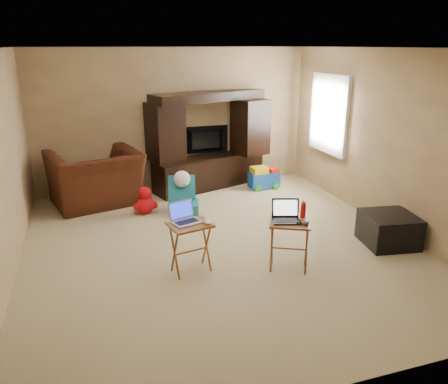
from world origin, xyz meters
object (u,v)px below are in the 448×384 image
object	(u,v)px
laptop_left	(187,213)
push_toy	(264,177)
tray_table_left	(191,248)
child_rocker	(184,195)
mouse_left	(208,222)
plush_toy	(145,200)
laptop_right	(287,212)
tray_table_right	(289,246)
mouse_right	(306,222)
ottoman	(389,229)
recliner	(95,178)
television	(206,140)
entertainment_center	(209,141)
water_bottle	(303,210)

from	to	relation	value
laptop_left	push_toy	bearing A→B (deg)	34.03
tray_table_left	push_toy	bearing A→B (deg)	41.15
child_rocker	mouse_left	xyz separation A→B (m)	(-0.17, -1.97, 0.34)
plush_toy	laptop_right	bearing A→B (deg)	-60.37
tray_table_left	laptop_right	distance (m)	1.18
tray_table_left	tray_table_right	bearing A→B (deg)	-25.98
plush_toy	mouse_right	world-z (taller)	mouse_right
tray_table_right	tray_table_left	bearing A→B (deg)	-167.61
ottoman	laptop_left	world-z (taller)	laptop_left
tray_table_left	laptop_left	xyz separation A→B (m)	(-0.03, 0.03, 0.42)
recliner	mouse_right	xyz separation A→B (m)	(2.19, -3.13, 0.18)
push_toy	television	bearing A→B (deg)	145.84
plush_toy	laptop_right	xyz separation A→B (m)	(1.31, -2.31, 0.50)
laptop_left	laptop_right	distance (m)	1.14
entertainment_center	plush_toy	xyz separation A→B (m)	(-1.34, -1.02, -0.65)
tray_table_left	mouse_left	size ratio (longest dim) A/B	4.92
plush_toy	tray_table_right	distance (m)	2.69
water_bottle	child_rocker	bearing A→B (deg)	114.37
mouse_right	plush_toy	bearing A→B (deg)	121.20
mouse_left	mouse_right	bearing A→B (deg)	-17.85
laptop_left	laptop_right	world-z (taller)	laptop_left
plush_toy	push_toy	bearing A→B (deg)	15.56
child_rocker	laptop_left	size ratio (longest dim) A/B	1.82
recliner	laptop_right	distance (m)	3.62
television	mouse_right	size ratio (longest dim) A/B	7.29
tray_table_left	tray_table_right	distance (m)	1.15
television	recliner	xyz separation A→B (m)	(-2.05, -0.54, -0.39)
entertainment_center	ottoman	size ratio (longest dim) A/B	3.32
television	laptop_left	world-z (taller)	television
plush_toy	mouse_left	size ratio (longest dim) A/B	3.60
television	child_rocker	size ratio (longest dim) A/B	1.55
recliner	tray_table_right	bearing A→B (deg)	109.99
water_bottle	mouse_left	bearing A→B (deg)	172.93
recliner	ottoman	bearing A→B (deg)	127.99
child_rocker	tray_table_left	xyz separation A→B (m)	(-0.36, -1.90, 0.02)
laptop_left	mouse_right	size ratio (longest dim) A/B	2.59
laptop_left	mouse_left	xyz separation A→B (m)	(0.22, -0.10, -0.09)
laptop_right	recliner	bearing A→B (deg)	141.15
laptop_right	water_bottle	bearing A→B (deg)	31.20
recliner	tray_table_right	xyz separation A→B (m)	(2.06, -3.01, -0.15)
child_rocker	ottoman	size ratio (longest dim) A/B	0.89
tray_table_left	mouse_left	distance (m)	0.39
recliner	mouse_right	bearing A→B (deg)	110.58
entertainment_center	recliner	xyz separation A→B (m)	(-2.05, -0.33, -0.43)
push_toy	tray_table_right	bearing A→B (deg)	-109.46
recliner	laptop_right	size ratio (longest dim) A/B	4.38
tray_table_left	water_bottle	world-z (taller)	water_bottle
laptop_left	tray_table_left	bearing A→B (deg)	-62.83
tray_table_left	tray_table_right	xyz separation A→B (m)	(1.11, -0.29, -0.00)
television	recliner	size ratio (longest dim) A/B	0.65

